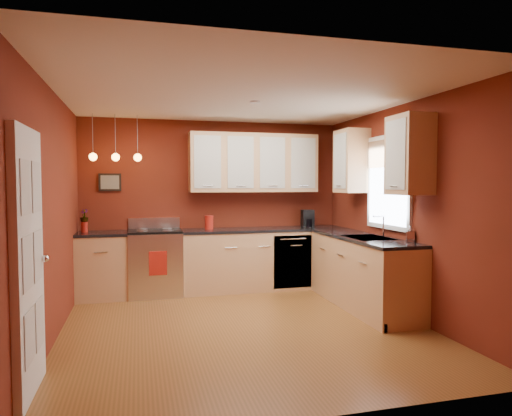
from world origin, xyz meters
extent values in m
plane|color=brown|center=(0.00, 0.00, 0.00)|extent=(4.20, 4.20, 0.00)
cube|color=white|center=(0.00, 0.00, 2.60)|extent=(4.00, 4.20, 0.02)
cube|color=maroon|center=(0.00, 2.10, 1.30)|extent=(4.00, 0.02, 2.60)
cube|color=maroon|center=(0.00, -2.10, 1.30)|extent=(4.00, 0.02, 2.60)
cube|color=maroon|center=(-2.00, 0.00, 1.30)|extent=(0.02, 4.20, 2.60)
cube|color=maroon|center=(2.00, 0.00, 1.30)|extent=(0.02, 4.20, 2.60)
cube|color=tan|center=(-1.65, 1.80, 0.45)|extent=(0.70, 0.60, 0.90)
cube|color=tan|center=(0.73, 1.80, 0.45)|extent=(2.54, 0.60, 0.90)
cube|color=tan|center=(1.70, 0.45, 0.45)|extent=(0.60, 2.10, 0.90)
cube|color=black|center=(-1.65, 1.80, 0.92)|extent=(0.70, 0.62, 0.04)
cube|color=black|center=(0.73, 1.80, 0.92)|extent=(2.54, 0.62, 0.04)
cube|color=black|center=(1.70, 0.45, 0.92)|extent=(0.62, 2.10, 0.04)
cube|color=silver|center=(-0.92, 1.80, 0.46)|extent=(0.76, 0.64, 0.92)
cube|color=black|center=(-0.92, 1.50, 0.48)|extent=(0.55, 0.02, 0.32)
cylinder|color=silver|center=(-0.92, 1.49, 0.72)|extent=(0.60, 0.02, 0.02)
cube|color=black|center=(-0.92, 1.80, 0.94)|extent=(0.76, 0.60, 0.03)
cylinder|color=gray|center=(-1.10, 1.66, 0.95)|extent=(0.16, 0.16, 0.01)
cylinder|color=gray|center=(-0.74, 1.66, 0.95)|extent=(0.16, 0.16, 0.01)
cylinder|color=gray|center=(-1.10, 1.94, 0.95)|extent=(0.16, 0.16, 0.01)
cylinder|color=gray|center=(-0.74, 1.94, 0.95)|extent=(0.16, 0.16, 0.01)
cube|color=silver|center=(-0.92, 2.10, 1.03)|extent=(0.76, 0.04, 0.16)
cube|color=silver|center=(1.10, 1.51, 0.45)|extent=(0.60, 0.02, 0.80)
cube|color=gray|center=(1.70, 0.30, 0.92)|extent=(0.50, 0.70, 0.05)
cube|color=black|center=(1.70, 0.47, 0.91)|extent=(0.42, 0.30, 0.02)
cube|color=black|center=(1.70, 0.13, 0.91)|extent=(0.42, 0.30, 0.02)
cylinder|color=silver|center=(1.92, 0.30, 1.08)|extent=(0.02, 0.02, 0.28)
cylinder|color=silver|center=(1.85, 0.30, 1.21)|extent=(0.16, 0.02, 0.02)
cube|color=white|center=(1.98, 0.30, 1.65)|extent=(0.04, 1.02, 1.22)
cube|color=white|center=(1.97, 0.30, 1.65)|extent=(0.01, 0.90, 1.10)
cube|color=#956E4A|center=(1.95, 0.30, 2.02)|extent=(0.02, 0.96, 0.36)
cube|color=white|center=(-1.97, -1.20, 1.02)|extent=(0.06, 0.82, 2.05)
cube|color=silver|center=(-1.94, -1.38, 1.60)|extent=(0.00, 0.28, 0.40)
cube|color=silver|center=(-1.94, -1.02, 1.60)|extent=(0.00, 0.28, 0.40)
cube|color=silver|center=(-1.94, -1.38, 1.05)|extent=(0.00, 0.28, 0.40)
cube|color=silver|center=(-1.94, -1.02, 1.05)|extent=(0.00, 0.28, 0.40)
cube|color=silver|center=(-1.94, -1.38, 0.50)|extent=(0.00, 0.28, 0.40)
cube|color=silver|center=(-1.94, -1.02, 0.50)|extent=(0.00, 0.28, 0.40)
sphere|color=silver|center=(-1.91, -0.87, 1.00)|extent=(0.06, 0.06, 0.06)
cube|color=tan|center=(0.60, 1.93, 1.95)|extent=(2.00, 0.35, 0.90)
cube|color=tan|center=(1.82, 0.32, 1.95)|extent=(0.35, 1.95, 0.90)
cube|color=black|center=(-1.55, 2.08, 1.65)|extent=(0.32, 0.03, 0.26)
cylinder|color=gray|center=(-1.75, 1.75, 2.30)|extent=(0.01, 0.01, 0.60)
sphere|color=#FFA53F|center=(-1.75, 1.75, 2.00)|extent=(0.11, 0.11, 0.11)
cylinder|color=gray|center=(-1.45, 1.75, 2.30)|extent=(0.01, 0.01, 0.60)
sphere|color=#FFA53F|center=(-1.45, 1.75, 2.00)|extent=(0.11, 0.11, 0.11)
cylinder|color=gray|center=(-1.15, 1.75, 2.30)|extent=(0.01, 0.01, 0.60)
sphere|color=#FFA53F|center=(-1.15, 1.75, 2.00)|extent=(0.11, 0.11, 0.11)
cylinder|color=#A81C12|center=(-0.12, 1.85, 1.04)|extent=(0.13, 0.13, 0.19)
cylinder|color=#A81C12|center=(-0.12, 1.85, 1.14)|extent=(0.14, 0.14, 0.02)
cylinder|color=#A81C12|center=(-1.89, 1.87, 1.01)|extent=(0.09, 0.09, 0.15)
imported|color=#A81C12|center=(-1.89, 1.87, 1.17)|extent=(0.15, 0.15, 0.20)
cube|color=black|center=(1.49, 1.91, 1.07)|extent=(0.19, 0.17, 0.27)
cylinder|color=black|center=(1.49, 1.85, 1.00)|extent=(0.11, 0.11, 0.12)
imported|color=silver|center=(1.95, -0.25, 1.04)|extent=(0.12, 0.12, 0.20)
cube|color=#A81C12|center=(-0.90, 1.47, 0.52)|extent=(0.25, 0.02, 0.34)
camera|label=1|loc=(-1.15, -4.97, 1.62)|focal=32.00mm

